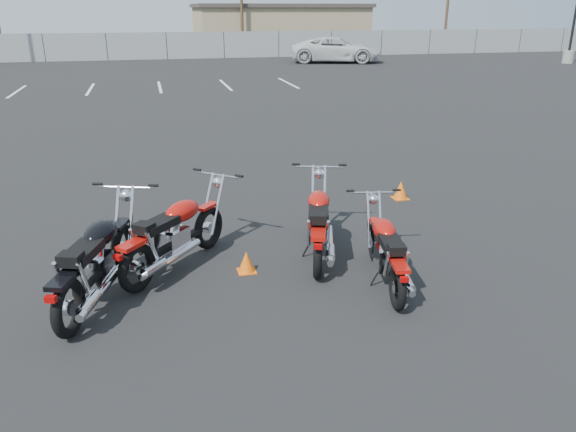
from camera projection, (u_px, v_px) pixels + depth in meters
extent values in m
plane|color=black|center=(284.00, 279.00, 7.42)|extent=(120.00, 120.00, 0.00)
torus|color=black|center=(209.00, 228.00, 8.27)|extent=(0.51, 0.56, 0.64)
cylinder|color=silver|center=(209.00, 228.00, 8.27)|extent=(0.19, 0.20, 0.17)
torus|color=black|center=(137.00, 268.00, 6.99)|extent=(0.51, 0.56, 0.64)
cylinder|color=silver|center=(137.00, 268.00, 6.99)|extent=(0.19, 0.20, 0.17)
cube|color=black|center=(176.00, 243.00, 7.62)|extent=(0.82, 0.91, 0.06)
cube|color=silver|center=(173.00, 240.00, 7.55)|extent=(0.49, 0.50, 0.32)
cylinder|color=silver|center=(172.00, 227.00, 7.48)|extent=(0.34, 0.34, 0.28)
ellipsoid|color=#AE110A|center=(182.00, 211.00, 7.64)|extent=(0.65, 0.68, 0.27)
cube|color=black|center=(158.00, 225.00, 7.22)|extent=(0.59, 0.62, 0.11)
cube|color=black|center=(144.00, 228.00, 6.98)|extent=(0.30, 0.30, 0.13)
cube|color=#AE110A|center=(133.00, 244.00, 6.85)|extent=(0.44, 0.46, 0.05)
cube|color=#AE110A|center=(207.00, 206.00, 8.16)|extent=(0.34, 0.36, 0.04)
cylinder|color=silver|center=(152.00, 246.00, 6.97)|extent=(0.17, 0.18, 0.42)
cylinder|color=silver|center=(136.00, 242.00, 7.08)|extent=(0.17, 0.18, 0.42)
cylinder|color=silver|center=(171.00, 259.00, 7.30)|extent=(0.84, 0.95, 0.14)
cylinder|color=silver|center=(154.00, 267.00, 7.01)|extent=(0.34, 0.37, 0.14)
cylinder|color=silver|center=(218.00, 204.00, 8.22)|extent=(0.31, 0.35, 0.84)
cylinder|color=silver|center=(207.00, 202.00, 8.30)|extent=(0.31, 0.35, 0.84)
sphere|color=silver|center=(218.00, 182.00, 8.31)|extent=(0.24, 0.24, 0.17)
cylinder|color=silver|center=(219.00, 175.00, 8.29)|extent=(0.58, 0.51, 0.03)
cylinder|color=black|center=(239.00, 176.00, 8.09)|extent=(0.12, 0.11, 0.04)
cylinder|color=black|center=(197.00, 170.00, 8.42)|extent=(0.12, 0.11, 0.04)
cylinder|color=black|center=(163.00, 258.00, 7.66)|extent=(0.14, 0.13, 0.32)
cube|color=#990505|center=(118.00, 257.00, 6.65)|extent=(0.12, 0.12, 0.06)
torus|color=black|center=(123.00, 248.00, 7.53)|extent=(0.33, 0.67, 0.66)
cylinder|color=silver|center=(123.00, 248.00, 7.53)|extent=(0.16, 0.20, 0.18)
torus|color=black|center=(68.00, 308.00, 6.03)|extent=(0.33, 0.67, 0.66)
cylinder|color=silver|center=(68.00, 308.00, 6.03)|extent=(0.16, 0.20, 0.18)
cube|color=black|center=(98.00, 271.00, 6.77)|extent=(0.48, 1.14, 0.07)
cube|color=silver|center=(96.00, 268.00, 6.69)|extent=(0.43, 0.50, 0.33)
cylinder|color=silver|center=(94.00, 253.00, 6.62)|extent=(0.30, 0.33, 0.29)
ellipsoid|color=black|center=(101.00, 233.00, 6.81)|extent=(0.53, 0.72, 0.28)
cube|color=black|center=(82.00, 252.00, 6.32)|extent=(0.47, 0.67, 0.11)
cube|color=black|center=(71.00, 259.00, 6.04)|extent=(0.30, 0.27, 0.13)
cube|color=black|center=(63.00, 280.00, 5.89)|extent=(0.34, 0.50, 0.06)
cube|color=black|center=(120.00, 224.00, 7.41)|extent=(0.26, 0.40, 0.04)
cylinder|color=silver|center=(84.00, 278.00, 6.08)|extent=(0.12, 0.21, 0.44)
cylinder|color=silver|center=(60.00, 277.00, 6.10)|extent=(0.12, 0.21, 0.44)
cylinder|color=silver|center=(102.00, 290.00, 6.46)|extent=(0.49, 1.19, 0.14)
cylinder|color=silver|center=(89.00, 303.00, 6.13)|extent=(0.25, 0.41, 0.15)
cylinder|color=silver|center=(131.00, 220.00, 7.52)|extent=(0.19, 0.43, 0.87)
cylinder|color=silver|center=(117.00, 220.00, 7.54)|extent=(0.19, 0.43, 0.87)
sphere|color=silver|center=(126.00, 196.00, 7.60)|extent=(0.23, 0.23, 0.18)
cylinder|color=silver|center=(126.00, 187.00, 7.58)|extent=(0.74, 0.28, 0.03)
cylinder|color=black|center=(153.00, 185.00, 7.51)|extent=(0.14, 0.08, 0.04)
cylinder|color=black|center=(97.00, 184.00, 7.58)|extent=(0.14, 0.08, 0.04)
cylinder|color=black|center=(84.00, 291.00, 6.75)|extent=(0.17, 0.08, 0.33)
cube|color=#990505|center=(51.00, 299.00, 5.65)|extent=(0.13, 0.10, 0.07)
torus|color=black|center=(375.00, 242.00, 7.86)|extent=(0.21, 0.57, 0.56)
cylinder|color=silver|center=(375.00, 242.00, 7.86)|extent=(0.12, 0.17, 0.15)
torus|color=black|center=(398.00, 287.00, 6.59)|extent=(0.21, 0.57, 0.56)
cylinder|color=silver|center=(398.00, 287.00, 6.59)|extent=(0.12, 0.17, 0.15)
cube|color=black|center=(385.00, 260.00, 7.21)|extent=(0.28, 0.98, 0.06)
cube|color=silver|center=(386.00, 257.00, 7.15)|extent=(0.33, 0.40, 0.28)
cylinder|color=silver|center=(387.00, 245.00, 7.09)|extent=(0.23, 0.27, 0.25)
ellipsoid|color=#AE110A|center=(384.00, 229.00, 7.25)|extent=(0.38, 0.59, 0.24)
cube|color=black|center=(392.00, 244.00, 6.83)|extent=(0.34, 0.55, 0.09)
cube|color=black|center=(397.00, 249.00, 6.60)|extent=(0.23, 0.20, 0.11)
cube|color=#AE110A|center=(400.00, 265.00, 6.47)|extent=(0.24, 0.42, 0.05)
cube|color=#AE110A|center=(376.00, 222.00, 7.76)|extent=(0.18, 0.34, 0.04)
cylinder|color=silver|center=(405.00, 264.00, 6.64)|extent=(0.08, 0.18, 0.37)
cylinder|color=silver|center=(387.00, 264.00, 6.63)|extent=(0.08, 0.18, 0.37)
cylinder|color=silver|center=(402.00, 273.00, 6.98)|extent=(0.28, 1.03, 0.12)
cylinder|color=silver|center=(408.00, 283.00, 6.69)|extent=(0.17, 0.35, 0.12)
cylinder|color=silver|center=(380.00, 219.00, 7.87)|extent=(0.11, 0.38, 0.74)
cylinder|color=silver|center=(368.00, 219.00, 7.86)|extent=(0.11, 0.38, 0.74)
sphere|color=silver|center=(373.00, 199.00, 7.92)|extent=(0.18, 0.18, 0.15)
cylinder|color=silver|center=(373.00, 193.00, 7.90)|extent=(0.65, 0.15, 0.03)
cylinder|color=black|center=(397.00, 190.00, 7.89)|extent=(0.12, 0.05, 0.03)
cylinder|color=black|center=(350.00, 191.00, 7.86)|extent=(0.12, 0.05, 0.03)
cylinder|color=black|center=(376.00, 276.00, 7.18)|extent=(0.15, 0.05, 0.28)
cube|color=#990505|center=(404.00, 279.00, 6.26)|extent=(0.10, 0.07, 0.06)
torus|color=black|center=(318.00, 216.00, 8.76)|extent=(0.29, 0.63, 0.62)
cylinder|color=silver|center=(318.00, 216.00, 8.76)|extent=(0.15, 0.19, 0.17)
torus|color=black|center=(318.00, 256.00, 7.34)|extent=(0.29, 0.63, 0.62)
cylinder|color=silver|center=(318.00, 256.00, 7.34)|extent=(0.15, 0.19, 0.17)
cube|color=black|center=(318.00, 232.00, 8.03)|extent=(0.42, 1.08, 0.06)
cube|color=silver|center=(318.00, 229.00, 7.96)|extent=(0.39, 0.46, 0.31)
cylinder|color=silver|center=(318.00, 216.00, 7.90)|extent=(0.28, 0.31, 0.28)
ellipsoid|color=#AE110A|center=(319.00, 201.00, 8.07)|extent=(0.48, 0.67, 0.27)
cube|color=black|center=(318.00, 215.00, 7.61)|extent=(0.43, 0.63, 0.10)
cube|color=black|center=(318.00, 218.00, 7.35)|extent=(0.27, 0.25, 0.12)
cube|color=#AE110A|center=(318.00, 233.00, 7.21)|extent=(0.31, 0.47, 0.05)
cube|color=#AE110A|center=(319.00, 196.00, 8.64)|extent=(0.23, 0.38, 0.04)
cylinder|color=silver|center=(328.00, 233.00, 7.39)|extent=(0.11, 0.20, 0.41)
cylinder|color=silver|center=(309.00, 233.00, 7.40)|extent=(0.11, 0.20, 0.41)
cylinder|color=silver|center=(330.00, 244.00, 7.76)|extent=(0.43, 1.13, 0.13)
cylinder|color=silver|center=(330.00, 253.00, 7.44)|extent=(0.23, 0.39, 0.14)
cylinder|color=silver|center=(325.00, 193.00, 8.75)|extent=(0.17, 0.41, 0.82)
cylinder|color=silver|center=(313.00, 193.00, 8.76)|extent=(0.17, 0.41, 0.82)
sphere|color=silver|center=(319.00, 174.00, 8.82)|extent=(0.21, 0.21, 0.17)
cylinder|color=silver|center=(319.00, 167.00, 8.80)|extent=(0.71, 0.24, 0.03)
cylinder|color=black|center=(343.00, 165.00, 8.75)|extent=(0.13, 0.07, 0.04)
cylinder|color=black|center=(296.00, 164.00, 8.79)|extent=(0.13, 0.07, 0.04)
cylinder|color=black|center=(308.00, 247.00, 8.01)|extent=(0.16, 0.07, 0.31)
cube|color=#990505|center=(318.00, 247.00, 6.98)|extent=(0.12, 0.09, 0.06)
cone|color=orange|center=(401.00, 190.00, 10.48)|extent=(0.26, 0.26, 0.33)
cube|color=orange|center=(400.00, 198.00, 10.54)|extent=(0.28, 0.28, 0.01)
cone|color=orange|center=(246.00, 261.00, 7.57)|extent=(0.23, 0.23, 0.28)
cube|color=orange|center=(247.00, 271.00, 7.62)|extent=(0.25, 0.25, 0.01)
cylinder|color=gray|center=(568.00, 57.00, 36.19)|extent=(0.70, 0.70, 0.80)
cube|color=gray|center=(167.00, 46.00, 38.96)|extent=(80.00, 0.04, 1.80)
cylinder|color=black|center=(44.00, 48.00, 37.16)|extent=(0.06, 0.06, 1.80)
cylinder|color=black|center=(107.00, 47.00, 38.06)|extent=(0.06, 0.06, 1.80)
cylinder|color=black|center=(167.00, 46.00, 38.96)|extent=(0.06, 0.06, 1.80)
cylinder|color=black|center=(224.00, 45.00, 39.86)|extent=(0.06, 0.06, 1.80)
cylinder|color=black|center=(279.00, 44.00, 40.76)|extent=(0.06, 0.06, 1.80)
cylinder|color=black|center=(331.00, 43.00, 41.66)|extent=(0.06, 0.06, 1.80)
cylinder|color=black|center=(381.00, 43.00, 42.56)|extent=(0.06, 0.06, 1.80)
cylinder|color=black|center=(429.00, 42.00, 43.45)|extent=(0.06, 0.06, 1.80)
cylinder|color=black|center=(476.00, 41.00, 44.35)|extent=(0.06, 0.06, 1.80)
cylinder|color=black|center=(520.00, 40.00, 45.25)|extent=(0.06, 0.06, 1.80)
cylinder|color=black|center=(563.00, 40.00, 46.15)|extent=(0.06, 0.06, 1.80)
cube|color=#958460|center=(278.00, 28.00, 49.12)|extent=(14.00, 9.00, 3.40)
cube|color=#413936|center=(278.00, 6.00, 48.48)|extent=(14.40, 9.40, 0.30)
cube|color=silver|center=(17.00, 91.00, 24.05)|extent=(0.12, 4.00, 0.01)
cube|color=silver|center=(90.00, 89.00, 24.72)|extent=(0.12, 4.00, 0.01)
cube|color=silver|center=(160.00, 87.00, 25.40)|extent=(0.12, 4.00, 0.01)
cube|color=silver|center=(226.00, 85.00, 26.07)|extent=(0.12, 4.00, 0.01)
cube|color=silver|center=(288.00, 83.00, 26.74)|extent=(0.12, 4.00, 0.01)
imported|color=silver|center=(336.00, 42.00, 36.39)|extent=(4.55, 7.21, 2.55)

